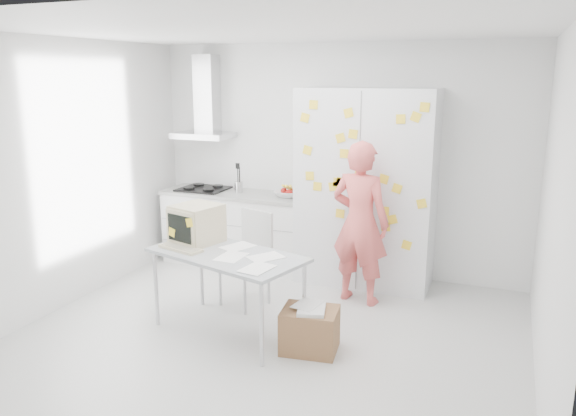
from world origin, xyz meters
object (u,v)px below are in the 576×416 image
at_px(person, 360,223).
at_px(cardboard_box, 310,329).
at_px(desk, 207,237).
at_px(chair, 249,252).

xyz_separation_m(person, cardboard_box, (-0.10, -1.23, -0.65)).
distance_m(person, cardboard_box, 1.40).
bearing_deg(person, cardboard_box, 95.37).
distance_m(desk, chair, 0.69).
bearing_deg(desk, person, 57.08).
xyz_separation_m(chair, cardboard_box, (0.94, -0.77, -0.35)).
relative_size(desk, chair, 1.61).
height_order(person, chair, person).
distance_m(person, desk, 1.59).
xyz_separation_m(desk, chair, (0.15, 0.59, -0.31)).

